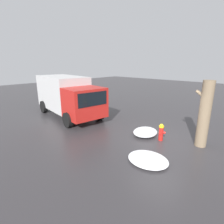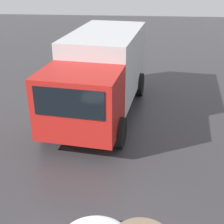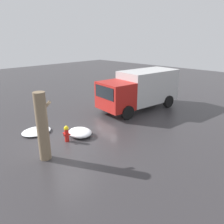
# 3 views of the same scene
# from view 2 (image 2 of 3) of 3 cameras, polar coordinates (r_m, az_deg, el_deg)

# --- Properties ---
(delivery_truck) EXTENTS (6.44, 3.17, 2.75)m
(delivery_truck) POSITION_cam_2_polar(r_m,az_deg,el_deg) (10.90, -2.06, 7.41)
(delivery_truck) COLOR red
(delivery_truck) RESTS_ON ground_plane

